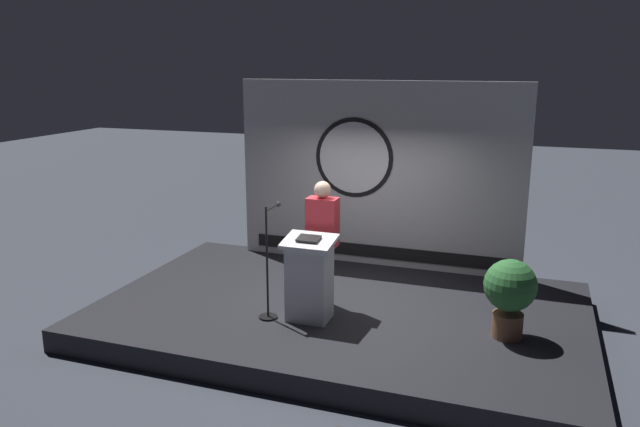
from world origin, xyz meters
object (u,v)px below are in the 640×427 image
(podium, at_px, (309,279))
(speaker_person, at_px, (322,243))
(potted_plant, at_px, (510,291))
(microphone_stand, at_px, (269,279))

(podium, xyz_separation_m, speaker_person, (0.01, 0.48, 0.33))
(podium, relative_size, speaker_person, 0.65)
(potted_plant, bearing_deg, microphone_stand, -172.45)
(podium, distance_m, microphone_stand, 0.52)
(podium, distance_m, potted_plant, 2.42)
(speaker_person, height_order, potted_plant, speaker_person)
(podium, relative_size, potted_plant, 1.15)
(podium, bearing_deg, potted_plant, 6.87)
(microphone_stand, height_order, potted_plant, microphone_stand)
(speaker_person, relative_size, microphone_stand, 1.16)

